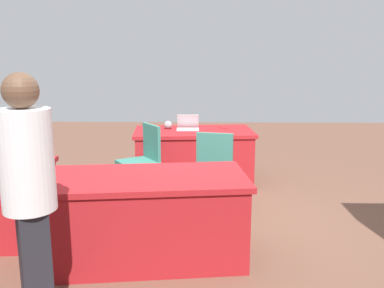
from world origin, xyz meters
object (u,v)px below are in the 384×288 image
Objects in this scene: scissors_red at (224,128)px; laptop_silver at (188,127)px; person_attendee_browsing at (29,191)px; chair_aisle at (216,165)px; table_mid_right at (145,217)px; yarn_ball at (168,125)px; chair_near_front at (143,157)px; table_foreground at (194,156)px.

laptop_silver is at bearing -129.15° from scissors_red.
chair_aisle is at bearing -60.43° from person_attendee_browsing.
chair_aisle is (-0.68, -1.20, 0.16)m from table_mid_right.
chair_aisle is 8.09× the size of yarn_ball.
chair_near_front is at bearing -98.77° from scissors_red.
chair_aisle is (-0.92, 0.37, -0.00)m from chair_near_front.
person_attendee_browsing is 3.49m from laptop_silver.
yarn_ball is 0.66× the size of scissors_red.
table_mid_right is 2.45m from yarn_ball.
table_foreground is 0.92× the size of table_mid_right.
person_attendee_browsing is at bearing 73.13° from table_foreground.
scissors_red is (-0.81, -0.06, -0.06)m from yarn_ball.
chair_aisle is 0.56× the size of person_attendee_browsing.
person_attendee_browsing is (0.61, 0.98, 0.57)m from table_mid_right.
yarn_ball is (-0.26, -0.84, 0.28)m from chair_near_front.
yarn_ball is (0.66, -1.21, 0.28)m from chair_aisle.
chair_aisle is at bearing 104.49° from table_foreground.
table_mid_right is (0.39, 2.32, 0.00)m from table_foreground.
person_attendee_browsing is (1.29, 2.18, 0.40)m from chair_aisle.
chair_near_front is 8.10× the size of yarn_ball.
chair_near_front is at bearing -38.07° from person_attendee_browsing.
person_attendee_browsing reaches higher than laptop_silver.
table_mid_right is 1.60m from chair_near_front.
table_mid_right is at bearing -107.52° from chair_aisle.
yarn_ball is at bearing -90.41° from table_mid_right.
chair_aisle is 1.41m from yarn_ball.
laptop_silver is at bearing -38.71° from table_foreground.
table_mid_right is at bearing -61.79° from person_attendee_browsing.
yarn_ball is (0.37, -0.10, 0.44)m from table_foreground.
person_attendee_browsing reaches higher than table_mid_right.
laptop_silver is 2.74× the size of yarn_ball.
person_attendee_browsing reaches higher than scissors_red.
laptop_silver reaches higher than table_foreground.
table_foreground is at bearing -99.57° from table_mid_right.
chair_aisle reaches higher than yarn_ball.
table_foreground is 1.16m from chair_aisle.
scissors_red reaches higher than table_foreground.
scissors_red reaches higher than table_mid_right.
chair_aisle is 1.30m from scissors_red.
chair_aisle is 5.34× the size of scissors_red.
chair_near_front is at bearing -81.37° from table_mid_right.
table_mid_right is 1.39m from chair_aisle.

